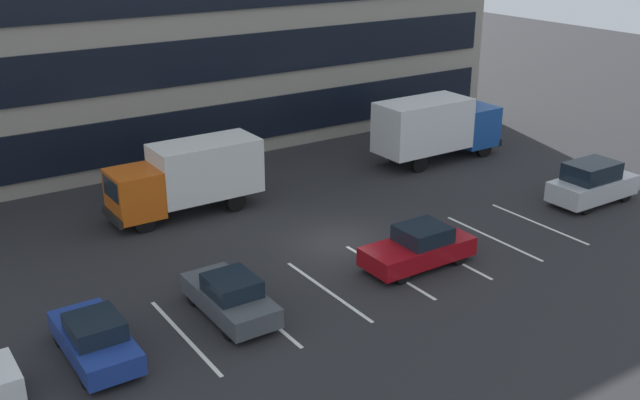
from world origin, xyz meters
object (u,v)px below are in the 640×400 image
box_truck_orange (188,175)px  sedan_maroon (419,247)px  suv_silver (592,183)px  box_truck_blue (436,126)px  sedan_charcoal (230,297)px  sedan_navy (95,339)px

box_truck_orange → sedan_maroon: size_ratio=1.56×
box_truck_orange → suv_silver: bearing=-29.8°
box_truck_blue → sedan_charcoal: (-17.14, -8.89, -1.25)m
box_truck_blue → sedan_navy: size_ratio=1.82×
suv_silver → sedan_charcoal: bearing=-180.0°
sedan_charcoal → suv_silver: bearing=0.0°
sedan_charcoal → box_truck_blue: bearing=27.4°
suv_silver → sedan_maroon: size_ratio=0.99×
box_truck_orange → sedan_navy: bearing=-128.3°
box_truck_blue → suv_silver: (1.78, -8.89, -0.99)m
suv_silver → box_truck_blue: bearing=101.3°
box_truck_blue → sedan_navy: box_truck_blue is taller
box_truck_orange → sedan_charcoal: box_truck_orange is taller
suv_silver → sedan_navy: bearing=-179.9°
sedan_navy → box_truck_orange: bearing=51.7°
box_truck_blue → sedan_charcoal: size_ratio=1.79×
box_truck_blue → sedan_navy: bearing=-157.7°
sedan_maroon → box_truck_orange: bearing=117.2°
sedan_navy → sedan_maroon: bearing=-2.5°
box_truck_blue → sedan_maroon: box_truck_blue is taller
box_truck_orange → box_truck_blue: bearing=-1.5°
sedan_maroon → sedan_navy: bearing=177.5°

